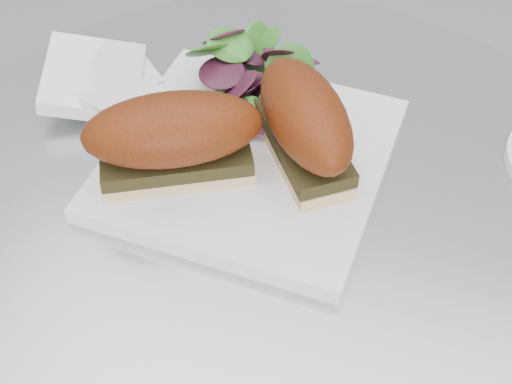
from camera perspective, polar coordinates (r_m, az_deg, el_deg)
table at (r=0.81m, az=0.67°, el=-13.54°), size 0.70×0.70×0.73m
plate at (r=0.65m, az=-0.55°, el=2.74°), size 0.25×0.25×0.02m
sandwich_left at (r=0.60m, az=-6.62°, el=4.37°), size 0.16×0.13×0.08m
sandwich_right at (r=0.61m, az=3.92°, el=5.61°), size 0.13×0.15×0.08m
salad at (r=0.68m, az=-0.53°, el=9.11°), size 0.12×0.12×0.05m
napkin at (r=0.72m, az=-11.60°, el=7.15°), size 0.13×0.13×0.02m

